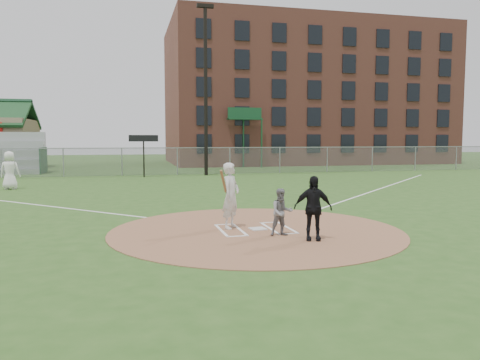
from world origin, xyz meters
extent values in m
plane|color=#2C521C|center=(0.00, 0.00, 0.00)|extent=(140.00, 140.00, 0.00)
cylinder|color=#9A6848|center=(0.00, 0.00, 0.01)|extent=(8.40, 8.40, 0.02)
cube|color=silver|center=(0.07, 0.08, 0.03)|extent=(0.50, 0.50, 0.03)
cube|color=white|center=(9.00, 9.00, 0.01)|extent=(17.04, 17.04, 0.01)
imported|color=gray|center=(0.46, -0.92, 0.66)|extent=(0.63, 0.50, 1.28)
imported|color=black|center=(1.07, -1.64, 0.86)|extent=(1.06, 0.67, 1.68)
imported|color=white|center=(-9.64, 13.83, 1.01)|extent=(1.02, 0.70, 2.01)
cube|color=white|center=(-1.00, 0.15, 0.03)|extent=(0.08, 1.80, 0.01)
cube|color=white|center=(-0.45, 0.15, 0.03)|extent=(0.08, 1.80, 0.01)
cube|color=white|center=(-0.72, 1.05, 0.03)|extent=(0.62, 0.08, 0.01)
cube|color=white|center=(-0.72, -0.75, 0.03)|extent=(0.62, 0.08, 0.01)
cube|color=white|center=(1.00, 0.15, 0.03)|extent=(0.08, 1.80, 0.01)
cube|color=white|center=(0.45, 0.15, 0.03)|extent=(0.08, 1.80, 0.01)
cube|color=white|center=(0.72, 1.05, 0.03)|extent=(0.62, 0.08, 0.01)
cube|color=white|center=(0.72, -0.75, 0.03)|extent=(0.62, 0.08, 0.01)
imported|color=silver|center=(-0.65, 0.43, 0.99)|extent=(0.80, 0.84, 1.93)
cylinder|color=brown|center=(-0.95, 0.03, 1.45)|extent=(0.32, 0.57, 0.70)
cube|color=slate|center=(0.00, 22.00, 1.00)|extent=(56.00, 0.03, 2.00)
cube|color=gray|center=(0.00, 22.00, 2.00)|extent=(56.00, 0.06, 0.06)
cube|color=gray|center=(0.00, 22.00, 1.00)|extent=(56.08, 0.08, 2.00)
cube|color=#194728|center=(-10.00, 26.20, 1.00)|extent=(0.08, 3.20, 2.00)
cube|color=#974E41|center=(16.00, 38.00, 7.50)|extent=(30.00, 16.00, 15.00)
cube|color=black|center=(15.90, 29.94, 7.40)|extent=(26.60, 0.10, 12.20)
cube|color=#194728|center=(7.00, 29.34, 4.50)|extent=(3.20, 1.00, 0.15)
cube|color=#194728|center=(7.00, 29.84, 2.25)|extent=(0.12, 0.12, 4.50)
cube|color=#194728|center=(8.50, 28.89, 2.25)|extent=(0.12, 0.12, 4.50)
cube|color=#194728|center=(7.00, 29.34, 5.05)|extent=(3.20, 0.08, 1.00)
cylinder|color=black|center=(2.00, 21.00, 6.00)|extent=(0.26, 0.26, 12.00)
cube|color=black|center=(2.00, 21.00, 12.10)|extent=(1.20, 0.30, 0.25)
cylinder|color=black|center=(-2.50, 20.20, 1.30)|extent=(0.10, 0.10, 2.60)
cube|color=black|center=(-2.50, 20.20, 2.70)|extent=(2.00, 0.10, 0.45)
camera|label=1|loc=(-3.56, -12.85, 2.64)|focal=35.00mm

